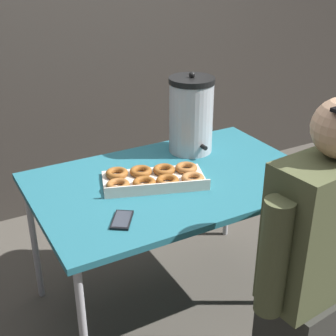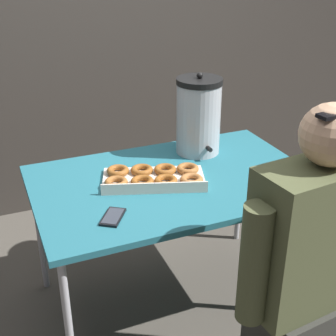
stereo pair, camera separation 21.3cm
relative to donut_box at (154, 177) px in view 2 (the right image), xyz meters
name	(u,v)px [view 2 (the right image)]	position (x,y,z in m)	size (l,w,h in m)	color
ground_plane	(173,299)	(0.10, -0.01, -0.74)	(12.00, 12.00, 0.00)	#4C473F
back_wall	(95,19)	(0.10, 1.27, 0.53)	(6.00, 0.11, 2.52)	#38332D
folding_table	(174,187)	(0.10, -0.01, -0.07)	(1.29, 0.83, 0.72)	#236675
donut_box	(154,177)	(0.00, 0.00, 0.00)	(0.52, 0.38, 0.05)	beige
coffee_urn	(199,116)	(0.33, 0.23, 0.17)	(0.23, 0.26, 0.42)	#B7B7BC
cell_phone	(113,217)	(-0.26, -0.23, -0.02)	(0.14, 0.15, 0.01)	black
person_seated	(308,276)	(0.34, -0.70, -0.15)	(0.63, 0.30, 1.26)	#33332D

